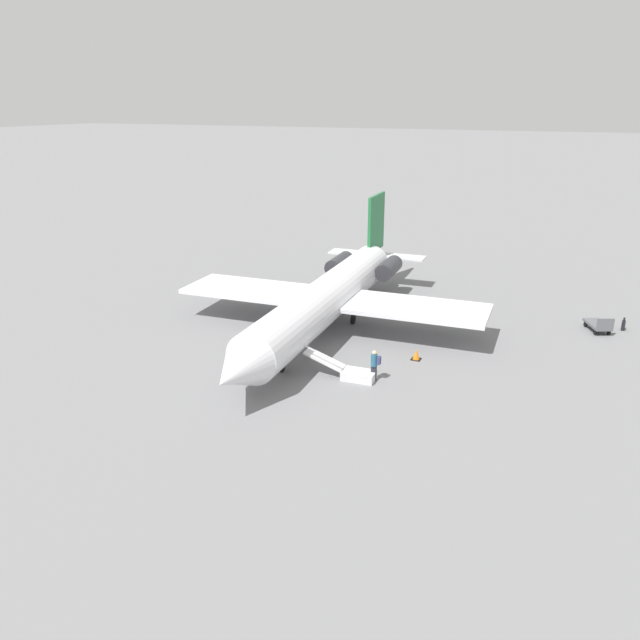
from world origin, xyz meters
TOP-DOWN VIEW (x-y plane):
  - ground_plane at (0.00, 0.00)m, footprint 600.00×600.00m
  - airplane_main at (-0.95, -0.05)m, footprint 28.11×20.87m
  - boarding_stairs at (6.14, 4.29)m, footprint 1.25×4.07m
  - passenger at (5.84, 5.51)m, footprint 0.36×0.55m
  - luggage_cart at (-7.39, 16.47)m, footprint 2.46×1.92m
  - suitcase at (-8.35, 17.99)m, footprint 0.36×0.23m
  - traffic_cone_near_stairs at (2.09, 6.80)m, footprint 0.57×0.57m

SIDE VIEW (x-z plane):
  - ground_plane at x=0.00m, z-range 0.00..0.00m
  - traffic_cone_near_stairs at x=2.09m, z-range -0.02..0.60m
  - suitcase at x=-8.35m, z-range -0.11..0.77m
  - boarding_stairs at x=6.14m, z-range -0.51..1.29m
  - luggage_cart at x=-7.39m, z-range -0.15..1.07m
  - passenger at x=5.84m, z-range 0.13..1.87m
  - airplane_main at x=-0.95m, z-range -1.48..5.94m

